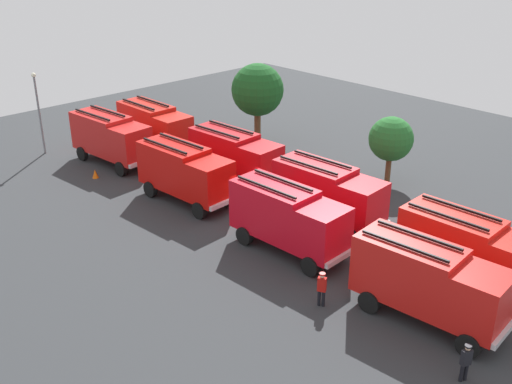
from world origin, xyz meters
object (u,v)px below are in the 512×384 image
Objects in this scene: lamppost at (38,107)px; fire_truck_6 at (328,192)px; fire_truck_2 at (288,216)px; fire_truck_7 at (469,248)px; fire_truck_1 at (185,171)px; tree_1 at (391,139)px; firefighter_1 at (466,361)px; fire_truck_5 at (235,155)px; firefighter_0 at (322,287)px; fire_truck_4 at (155,125)px; traffic_cone_1 at (95,174)px; tree_0 at (258,90)px; fire_truck_0 at (110,136)px; fire_truck_3 at (429,280)px; traffic_cone_0 at (409,237)px.

fire_truck_6 is at bearing 15.93° from lamppost.
fire_truck_7 is at bearing 21.69° from fire_truck_2.
fire_truck_1 is 14.50m from tree_1.
fire_truck_5 is at bearing -176.27° from firefighter_1.
fire_truck_7 is 7.80m from firefighter_0.
fire_truck_2 is 1.01× the size of fire_truck_4.
tree_1 is (7.46, 12.38, 1.11)m from fire_truck_1.
fire_truck_6 is at bearing 96.09° from fire_truck_2.
fire_truck_5 is (0.07, 4.37, 0.00)m from fire_truck_1.
fire_truck_6 is at bearing -0.99° from fire_truck_4.
fire_truck_6 is 1.01× the size of fire_truck_7.
firefighter_1 is at bearing -13.15° from fire_truck_4.
fire_truck_7 reaches higher than traffic_cone_1.
firefighter_0 is (4.89, -2.77, -1.11)m from fire_truck_2.
firefighter_1 is 0.26× the size of tree_0.
fire_truck_2 is 4.15× the size of firefighter_1.
fire_truck_4 is at bearing 84.56° from fire_truck_0.
tree_0 is at bearing 59.77° from fire_truck_4.
tree_0 is at bearing 173.64° from firefighter_1.
traffic_cone_1 is at bearing 2.07° from lamppost.
fire_truck_7 is at bearing 87.81° from fire_truck_3.
fire_truck_0 is at bearing -174.10° from fire_truck_7.
firefighter_0 is at bearing -121.91° from fire_truck_7.
fire_truck_1 is 9.85× the size of traffic_cone_0.
fire_truck_3 is 26.17m from traffic_cone_1.
fire_truck_5 is at bearing -143.92° from firefighter_0.
fire_truck_1 is 4.18× the size of firefighter_1.
tree_0 is 20.24m from traffic_cone_0.
fire_truck_5 is 1.01× the size of fire_truck_7.
fire_truck_0 and fire_truck_4 have the same top height.
fire_truck_1 is 8.28m from traffic_cone_1.
firefighter_1 is at bearing 0.15° from lamppost.
fire_truck_4 is 18.19m from fire_truck_6.
tree_1 reaches higher than fire_truck_6.
fire_truck_1 is 13.03m from tree_0.
firefighter_1 is (7.43, 0.17, -0.05)m from firefighter_0.
traffic_cone_1 is (-25.81, -6.34, -1.83)m from fire_truck_7.
traffic_cone_0 is (4.92, 1.57, -1.78)m from fire_truck_6.
fire_truck_1 is at bearing -65.69° from tree_0.
fire_truck_0 is 10.44m from fire_truck_5.
traffic_cone_1 is (-26.00, -2.32, -1.83)m from fire_truck_3.
fire_truck_0 is at bearing 124.83° from traffic_cone_1.
fire_truck_3 is at bearing -89.24° from fire_truck_7.
fire_truck_0 and fire_truck_2 have the same top height.
tree_1 reaches higher than fire_truck_2.
fire_truck_3 is 11.37× the size of traffic_cone_1.
firefighter_1 is at bearing -0.33° from traffic_cone_1.
tree_1 is (-1.89, 12.33, 1.11)m from fire_truck_2.
traffic_cone_1 is at bearing -118.27° from firefighter_0.
tree_0 reaches higher than traffic_cone_1.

